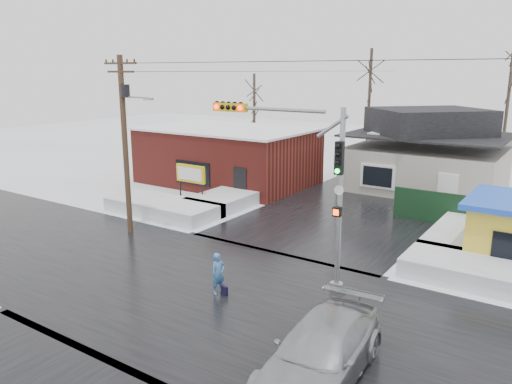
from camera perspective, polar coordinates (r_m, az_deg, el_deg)
The scene contains 18 objects.
ground at distance 19.49m, azimuth -5.68°, elevation -11.42°, with size 120.00×120.00×0.00m, color white.
road_ns at distance 19.48m, azimuth -5.69°, elevation -11.40°, with size 10.00×120.00×0.02m, color black.
road_ew at distance 19.48m, azimuth -5.69°, elevation -11.40°, with size 120.00×10.00×0.02m, color black.
snowbank_nw at distance 29.95m, azimuth -10.53°, elevation -1.73°, with size 7.00×3.00×0.80m, color white.
snowbank_ne at distance 22.10m, azimuth 25.71°, elevation -8.54°, with size 7.00×3.00×0.80m, color white.
snowbank_nside_w at distance 32.40m, azimuth -1.82°, elevation -0.32°, with size 3.00×8.00×0.80m, color white.
snowbank_nside_e at distance 27.06m, azimuth 23.14°, elevation -4.31°, with size 3.00×8.00×0.80m, color white.
traffic_signal at distance 19.11m, azimuth 5.35°, elevation 2.44°, with size 6.05×0.68×7.00m.
utility_pole at distance 25.91m, azimuth -14.69°, elevation 6.30°, with size 3.15×0.44×9.00m.
brick_building at distance 37.53m, azimuth -3.25°, elevation 4.22°, with size 12.20×8.20×4.12m.
marquee_sign at distance 31.37m, azimuth -7.48°, elevation 1.95°, with size 2.20×0.21×2.55m.
house at distance 37.16m, azimuth 18.92°, elevation 4.25°, with size 10.40×8.40×5.76m.
fence at distance 28.90m, azimuth 23.04°, elevation -2.15°, with size 8.00×0.12×1.80m, color black.
tree_far_left at distance 42.40m, azimuth 12.95°, elevation 12.97°, with size 3.00×3.00×10.00m.
tree_far_west at distance 45.32m, azimuth -0.21°, elevation 11.33°, with size 3.00×3.00×8.00m.
pedestrian at distance 19.09m, azimuth -4.33°, elevation -9.32°, with size 0.59×0.38×1.61m, color teal.
car at distance 14.34m, azimuth 7.43°, elevation -17.70°, with size 2.27×5.57×1.62m, color #A4A6AB.
shopping_bag at distance 19.18m, azimuth -3.62°, elevation -11.24°, with size 0.28×0.12×0.35m, color black.
Camera 1 is at (11.34, -13.52, 8.26)m, focal length 35.00 mm.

